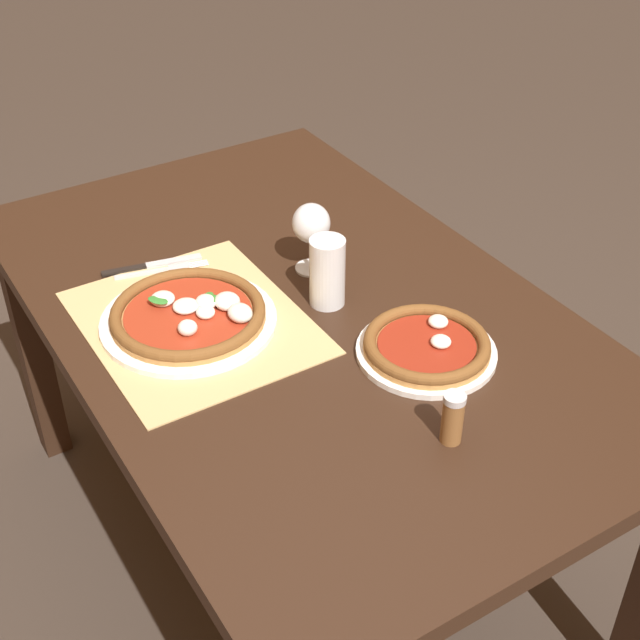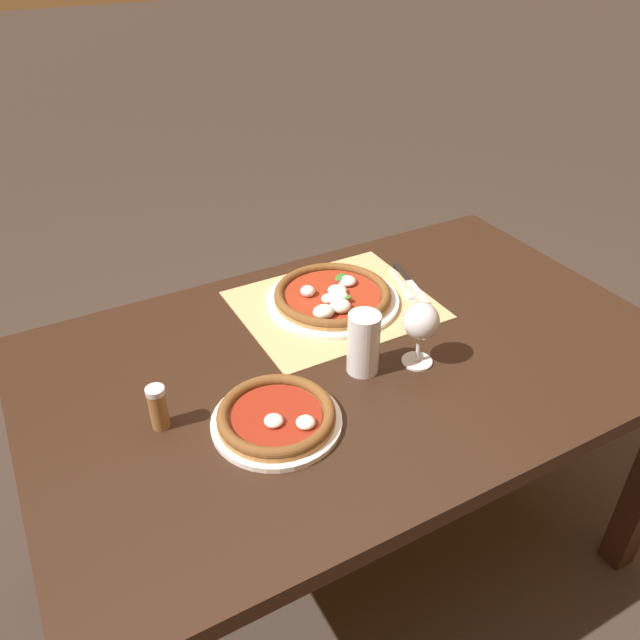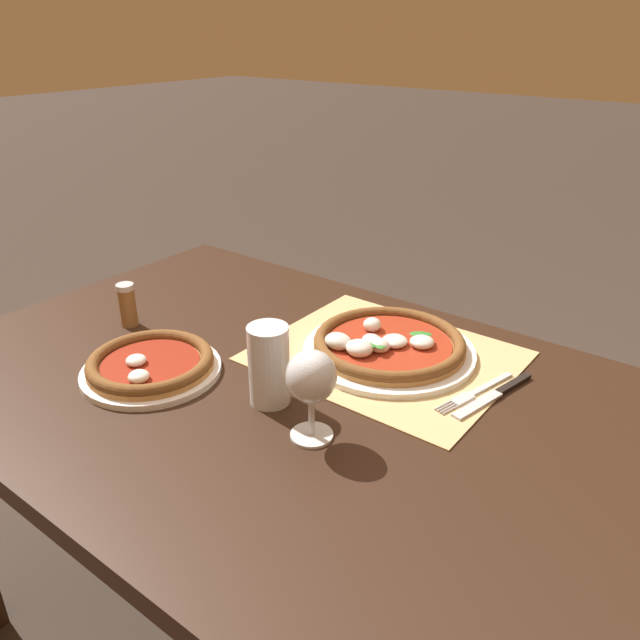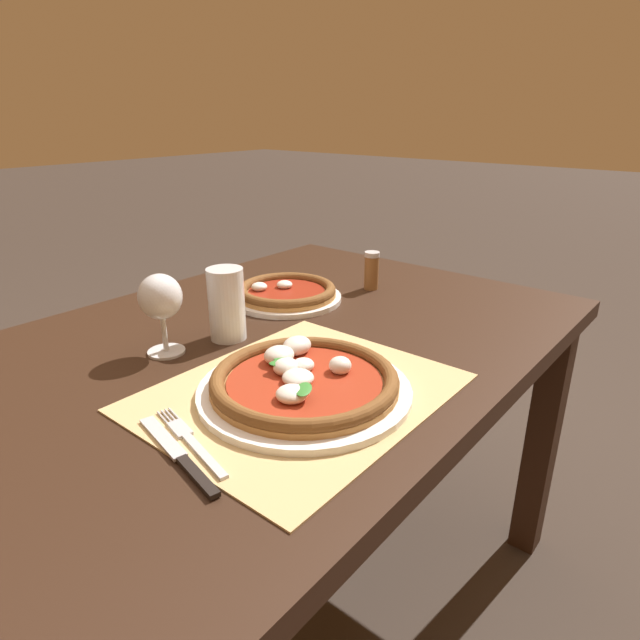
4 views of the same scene
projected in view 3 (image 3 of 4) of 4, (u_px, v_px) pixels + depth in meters
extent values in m
cube|color=black|center=(300.00, 399.00, 1.14)|extent=(1.48, 0.92, 0.04)
cube|color=black|center=(214.00, 371.00, 1.96)|extent=(0.07, 0.07, 0.70)
cube|color=tan|center=(386.00, 356.00, 1.24)|extent=(0.48, 0.40, 0.00)
cylinder|color=white|center=(389.00, 351.00, 1.25)|extent=(0.34, 0.34, 0.01)
cylinder|color=#B77F42|center=(389.00, 346.00, 1.24)|extent=(0.30, 0.30, 0.01)
torus|color=brown|center=(389.00, 342.00, 1.24)|extent=(0.30, 0.30, 0.02)
cylinder|color=maroon|center=(389.00, 343.00, 1.24)|extent=(0.25, 0.25, 0.00)
ellipsoid|color=silver|center=(395.00, 341.00, 1.23)|extent=(0.05, 0.05, 0.02)
ellipsoid|color=silver|center=(373.00, 325.00, 1.28)|extent=(0.04, 0.04, 0.03)
ellipsoid|color=silver|center=(338.00, 341.00, 1.22)|extent=(0.06, 0.05, 0.03)
ellipsoid|color=silver|center=(359.00, 348.00, 1.19)|extent=(0.05, 0.05, 0.03)
ellipsoid|color=silver|center=(379.00, 345.00, 1.21)|extent=(0.04, 0.04, 0.03)
ellipsoid|color=silver|center=(371.00, 340.00, 1.23)|extent=(0.04, 0.04, 0.02)
ellipsoid|color=silver|center=(422.00, 342.00, 1.22)|extent=(0.05, 0.05, 0.02)
ellipsoid|color=#337A2D|center=(373.00, 344.00, 1.20)|extent=(0.04, 0.05, 0.00)
ellipsoid|color=#337A2D|center=(421.00, 334.00, 1.23)|extent=(0.05, 0.04, 0.00)
ellipsoid|color=#337A2D|center=(379.00, 344.00, 1.20)|extent=(0.05, 0.05, 0.00)
cylinder|color=white|center=(152.00, 370.00, 1.18)|extent=(0.26, 0.26, 0.01)
cylinder|color=#B77F42|center=(151.00, 365.00, 1.18)|extent=(0.24, 0.24, 0.01)
torus|color=brown|center=(150.00, 361.00, 1.17)|extent=(0.24, 0.24, 0.02)
cylinder|color=maroon|center=(150.00, 362.00, 1.18)|extent=(0.18, 0.18, 0.00)
ellipsoid|color=silver|center=(139.00, 376.00, 1.11)|extent=(0.04, 0.04, 0.02)
ellipsoid|color=silver|center=(136.00, 360.00, 1.17)|extent=(0.04, 0.04, 0.02)
cylinder|color=silver|center=(312.00, 435.00, 1.01)|extent=(0.07, 0.07, 0.00)
cylinder|color=silver|center=(312.00, 417.00, 0.99)|extent=(0.01, 0.01, 0.06)
ellipsoid|color=silver|center=(311.00, 376.00, 0.96)|extent=(0.08, 0.08, 0.08)
ellipsoid|color=#AD5B14|center=(311.00, 382.00, 0.96)|extent=(0.07, 0.07, 0.05)
cylinder|color=silver|center=(269.00, 365.00, 1.07)|extent=(0.07, 0.07, 0.15)
cylinder|color=black|center=(269.00, 372.00, 1.08)|extent=(0.07, 0.07, 0.12)
cylinder|color=silver|center=(268.00, 338.00, 1.05)|extent=(0.07, 0.07, 0.02)
cube|color=#B7B7BC|center=(491.00, 384.00, 1.14)|extent=(0.04, 0.11, 0.00)
cube|color=#B7B7BC|center=(462.00, 399.00, 1.09)|extent=(0.03, 0.05, 0.00)
cylinder|color=#B7B7BC|center=(442.00, 405.00, 1.08)|extent=(0.01, 0.04, 0.00)
cylinder|color=#B7B7BC|center=(445.00, 407.00, 1.07)|extent=(0.01, 0.04, 0.00)
cylinder|color=#B7B7BC|center=(448.00, 408.00, 1.07)|extent=(0.01, 0.04, 0.00)
cylinder|color=#B7B7BC|center=(450.00, 410.00, 1.06)|extent=(0.01, 0.04, 0.00)
cube|color=black|center=(513.00, 384.00, 1.14)|extent=(0.03, 0.10, 0.01)
cube|color=#B7B7BC|center=(477.00, 405.00, 1.08)|extent=(0.04, 0.12, 0.00)
cylinder|color=brown|center=(128.00, 307.00, 1.35)|extent=(0.04, 0.04, 0.08)
cylinder|color=#BCBCC1|center=(125.00, 287.00, 1.33)|extent=(0.04, 0.04, 0.01)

